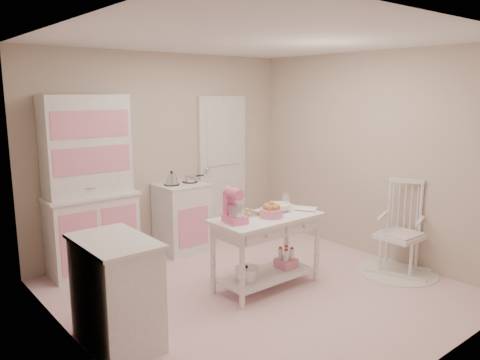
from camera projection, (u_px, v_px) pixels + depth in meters
name	position (u px, v px, depth m)	size (l,w,h in m)	color
room_shell	(260.00, 137.00, 4.72)	(3.84, 3.84, 2.62)	#D38491
door	(223.00, 167.00, 6.85)	(0.82, 0.05, 2.04)	white
hutch	(90.00, 185.00, 5.38)	(1.06, 0.50, 2.08)	white
stove	(182.00, 217.00, 6.20)	(0.62, 0.57, 0.92)	white
base_cabinet	(116.00, 292.00, 3.89)	(0.54, 0.84, 0.92)	white
lace_rug	(397.00, 272.00, 5.53)	(0.92, 0.92, 0.01)	white
rocking_chair	(400.00, 227.00, 5.43)	(0.48, 0.72, 1.10)	white
work_table	(266.00, 252.00, 5.03)	(1.20, 0.60, 0.80)	white
stand_mixer	(235.00, 206.00, 4.68)	(0.20, 0.28, 0.34)	pink
cookie_tray	(245.00, 214.00, 5.00)	(0.34, 0.24, 0.02)	silver
bread_basket	(272.00, 213.00, 4.93)	(0.25, 0.25, 0.09)	pink
mixing_bowl	(279.00, 207.00, 5.18)	(0.26, 0.26, 0.08)	white
metal_pitcher	(286.00, 200.00, 5.34)	(0.10, 0.10, 0.17)	silver
recipe_book	(304.00, 211.00, 5.15)	(0.17, 0.23, 0.02)	white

